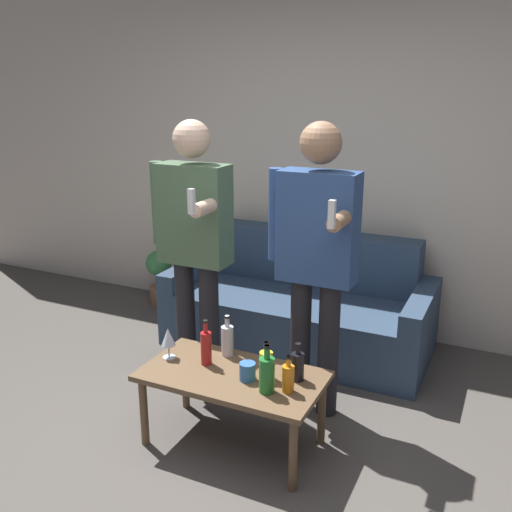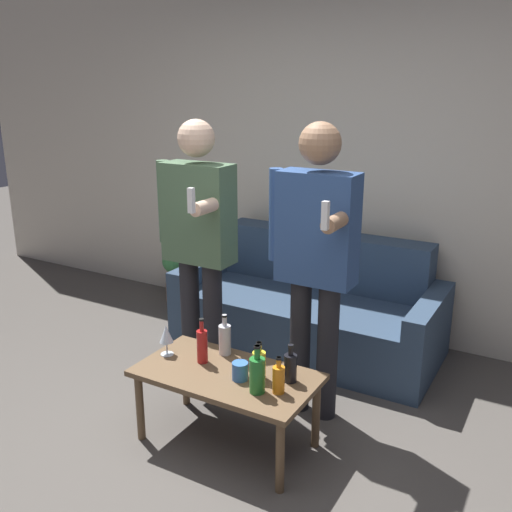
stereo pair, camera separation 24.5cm
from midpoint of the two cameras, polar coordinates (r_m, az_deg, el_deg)
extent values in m
plane|color=#514C47|center=(2.98, -6.10, -22.78)|extent=(16.00, 16.00, 0.00)
cube|color=beige|center=(4.41, 11.44, 9.48)|extent=(8.00, 0.06, 2.70)
cube|color=#334760|center=(4.17, 6.03, -7.16)|extent=(1.63, 0.62, 0.41)
cube|color=#334760|center=(4.46, 8.37, -2.76)|extent=(1.63, 0.24, 0.81)
cube|color=#334760|center=(4.63, -3.37, -3.62)|extent=(0.14, 0.86, 0.55)
cube|color=#334760|center=(4.01, 18.48, -7.86)|extent=(0.14, 0.86, 0.55)
cube|color=brown|center=(3.09, -0.66, -11.85)|extent=(0.97, 0.52, 0.03)
cylinder|color=brown|center=(3.26, -9.37, -14.70)|extent=(0.04, 0.04, 0.40)
cylinder|color=brown|center=(2.88, 5.01, -19.37)|extent=(0.04, 0.04, 0.40)
cylinder|color=brown|center=(3.55, -5.06, -11.75)|extent=(0.04, 0.04, 0.40)
cylinder|color=brown|center=(3.20, 8.30, -15.39)|extent=(0.04, 0.04, 0.40)
cylinder|color=yellow|center=(2.99, 2.70, -10.92)|extent=(0.07, 0.07, 0.15)
cylinder|color=yellow|center=(2.94, 2.72, -9.16)|extent=(0.03, 0.03, 0.06)
cylinder|color=black|center=(2.93, 2.73, -8.76)|extent=(0.03, 0.03, 0.01)
cylinder|color=#23752D|center=(2.86, 2.63, -11.90)|extent=(0.08, 0.08, 0.18)
cylinder|color=#23752D|center=(2.80, 2.66, -9.64)|extent=(0.03, 0.03, 0.07)
cylinder|color=black|center=(2.79, 2.67, -9.10)|extent=(0.03, 0.03, 0.01)
cylinder|color=#B21E1E|center=(3.15, -3.16, -9.07)|extent=(0.06, 0.06, 0.19)
cylinder|color=#B21E1E|center=(3.09, -3.19, -6.93)|extent=(0.02, 0.02, 0.07)
cylinder|color=black|center=(3.08, -3.20, -6.42)|extent=(0.03, 0.03, 0.01)
cylinder|color=orange|center=(2.88, 4.77, -12.29)|extent=(0.06, 0.06, 0.14)
cylinder|color=orange|center=(2.83, 4.82, -10.58)|extent=(0.02, 0.02, 0.05)
cylinder|color=black|center=(2.82, 4.83, -10.21)|extent=(0.03, 0.03, 0.01)
cylinder|color=black|center=(2.98, 5.86, -11.15)|extent=(0.07, 0.07, 0.15)
cylinder|color=black|center=(2.93, 5.92, -9.37)|extent=(0.03, 0.03, 0.06)
cylinder|color=black|center=(2.92, 5.93, -8.97)|extent=(0.03, 0.03, 0.01)
cylinder|color=silver|center=(3.23, -0.95, -8.42)|extent=(0.07, 0.07, 0.17)
cylinder|color=silver|center=(3.19, -0.96, -6.49)|extent=(0.03, 0.03, 0.07)
cylinder|color=black|center=(3.17, -0.96, -6.04)|extent=(0.03, 0.03, 0.01)
cylinder|color=silver|center=(3.28, -6.74, -9.75)|extent=(0.07, 0.07, 0.01)
cylinder|color=silver|center=(3.27, -6.76, -9.14)|extent=(0.01, 0.01, 0.07)
cone|color=silver|center=(3.23, -6.82, -7.76)|extent=(0.08, 0.08, 0.10)
cylinder|color=#3366B2|center=(2.99, 0.79, -11.47)|extent=(0.08, 0.08, 0.10)
cylinder|color=#232328|center=(3.79, -4.72, -6.23)|extent=(0.13, 0.13, 0.82)
cylinder|color=#232328|center=(3.70, -2.42, -6.79)|extent=(0.13, 0.13, 0.82)
cube|color=#4C6B4C|center=(3.52, -3.80, 4.27)|extent=(0.45, 0.20, 0.62)
sphere|color=beige|center=(3.45, -3.95, 11.66)|extent=(0.23, 0.23, 0.23)
cylinder|color=#4C6B4C|center=(3.66, -7.27, 5.40)|extent=(0.08, 0.08, 0.52)
cylinder|color=beige|center=(3.29, -2.58, 5.04)|extent=(0.08, 0.28, 0.08)
cube|color=white|center=(3.14, -4.27, 5.54)|extent=(0.03, 0.03, 0.14)
cylinder|color=#232328|center=(3.42, 6.50, -8.91)|extent=(0.12, 0.12, 0.83)
cylinder|color=#232328|center=(3.36, 9.25, -9.50)|extent=(0.12, 0.12, 0.83)
cube|color=#2D4C84|center=(3.14, 8.39, 2.73)|extent=(0.44, 0.19, 0.62)
sphere|color=#9E7556|center=(3.06, 8.76, 11.06)|extent=(0.23, 0.23, 0.23)
cylinder|color=#2D4C84|center=(3.23, 4.18, 4.11)|extent=(0.08, 0.08, 0.53)
cylinder|color=#9E7556|center=(2.93, 10.61, 3.47)|extent=(0.08, 0.28, 0.08)
cube|color=white|center=(2.76, 9.49, 3.98)|extent=(0.03, 0.03, 0.14)
cylinder|color=#936042|center=(5.20, -6.65, -3.61)|extent=(0.18, 0.18, 0.16)
cylinder|color=#476B38|center=(5.15, -6.71, -2.07)|extent=(0.02, 0.02, 0.14)
sphere|color=#428E4C|center=(5.11, -6.77, -0.51)|extent=(0.23, 0.23, 0.23)
camera|label=1|loc=(0.12, -87.84, 0.66)|focal=40.00mm
camera|label=2|loc=(0.12, 92.16, -0.66)|focal=40.00mm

